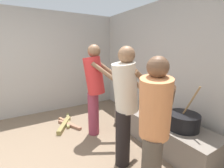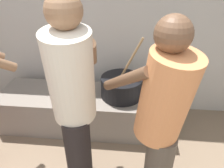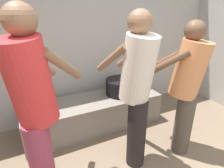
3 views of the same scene
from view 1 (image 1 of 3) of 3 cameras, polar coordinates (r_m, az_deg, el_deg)
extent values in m
cube|color=#ADA8A0|center=(4.26, -33.68, 5.83)|extent=(0.20, 5.60, 2.46)
cube|color=#ADA8A0|center=(3.09, 23.47, 5.11)|extent=(5.11, 0.20, 2.46)
cube|color=slate|center=(2.96, 16.42, -15.31)|extent=(1.93, 0.60, 0.43)
cylinder|color=black|center=(2.59, 24.21, -12.07)|extent=(0.46, 0.46, 0.23)
cylinder|color=#937047|center=(2.44, 26.40, -5.93)|extent=(0.26, 0.04, 0.51)
cylinder|color=black|center=(2.28, 3.92, -18.93)|extent=(0.20, 0.20, 0.78)
cylinder|color=beige|center=(2.02, 4.82, -1.32)|extent=(0.36, 0.43, 0.67)
sphere|color=brown|center=(1.97, 5.25, 10.44)|extent=(0.22, 0.22, 0.22)
cylinder|color=brown|center=(2.10, 12.06, 0.86)|extent=(0.15, 0.48, 0.36)
cylinder|color=brown|center=(2.26, 6.63, 1.93)|extent=(0.15, 0.48, 0.36)
cylinder|color=#8C3347|center=(3.01, -6.70, -10.58)|extent=(0.20, 0.20, 0.80)
cylinder|color=red|center=(2.79, -6.49, 3.07)|extent=(0.48, 0.49, 0.68)
sphere|color=brown|center=(2.75, -6.51, 11.74)|extent=(0.22, 0.22, 0.22)
cylinder|color=brown|center=(2.59, -2.34, 3.94)|extent=(0.38, 0.40, 0.37)
cylinder|color=brown|center=(2.85, -1.02, 4.75)|extent=(0.38, 0.40, 0.37)
cylinder|color=#D17F4C|center=(1.57, 15.27, -8.36)|extent=(0.47, 0.48, 0.63)
sphere|color=brown|center=(1.49, 16.17, 5.91)|extent=(0.20, 0.20, 0.20)
cylinder|color=brown|center=(1.76, 20.45, -4.21)|extent=(0.34, 0.39, 0.34)
cylinder|color=brown|center=(1.77, 11.69, -3.51)|extent=(0.34, 0.39, 0.34)
cube|color=#946949|center=(3.62, -15.71, -13.25)|extent=(0.63, 0.24, 0.05)
cube|color=olive|center=(3.73, -15.58, -12.46)|extent=(0.70, 0.23, 0.06)
cube|color=#8F614B|center=(3.51, -15.10, -14.06)|extent=(0.59, 0.34, 0.06)
cube|color=olive|center=(3.50, -16.85, -13.97)|extent=(0.62, 0.42, 0.08)
camera|label=2|loc=(1.23, -32.43, 18.21)|focal=33.90mm
camera|label=3|loc=(2.52, -35.85, 10.49)|focal=28.99mm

